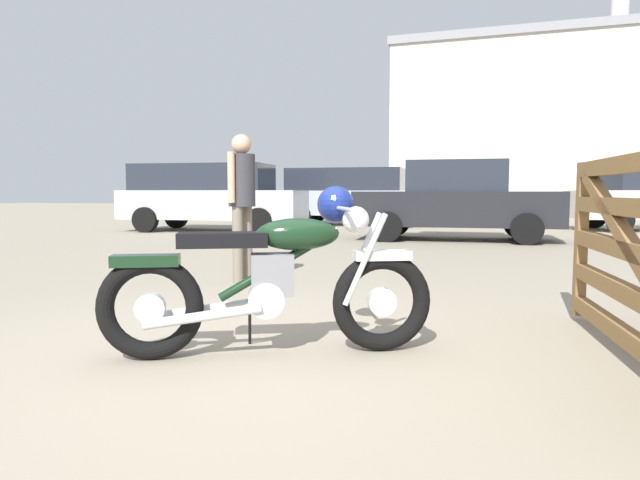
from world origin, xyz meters
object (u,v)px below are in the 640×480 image
white_estate_far (456,201)px  blue_hatchback_right (210,195)px  vintage_motorcycle (277,277)px  silver_sedan_mid (352,195)px  bystander (242,192)px

white_estate_far → blue_hatchback_right: size_ratio=0.88×
white_estate_far → blue_hatchback_right: bearing=168.1°
vintage_motorcycle → silver_sedan_mid: bearing=77.1°
vintage_motorcycle → blue_hatchback_right: blue_hatchback_right is taller
vintage_motorcycle → blue_hatchback_right: bearing=95.3°
vintage_motorcycle → bystander: size_ratio=1.18×
blue_hatchback_right → silver_sedan_mid: bearing=44.8°
vintage_motorcycle → blue_hatchback_right: (-5.58, 10.11, 0.45)m
vintage_motorcycle → white_estate_far: 9.02m
blue_hatchback_right → silver_sedan_mid: size_ratio=1.02×
white_estate_far → bystander: bearing=-109.7°
blue_hatchback_right → silver_sedan_mid: same height
bystander → blue_hatchback_right: size_ratio=0.34×
bystander → blue_hatchback_right: (-4.23, 7.57, -0.08)m
blue_hatchback_right → white_estate_far: bearing=-14.6°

